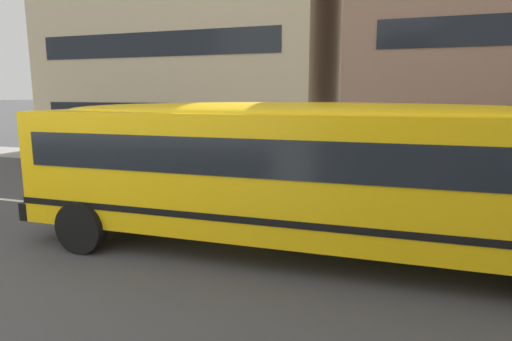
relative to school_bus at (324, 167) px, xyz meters
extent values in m
plane|color=#424244|center=(0.77, 1.33, -1.62)|extent=(400.00, 400.00, 0.00)
cube|color=gray|center=(0.77, 8.97, -1.61)|extent=(120.00, 3.00, 0.01)
cube|color=silver|center=(0.77, 1.33, -1.61)|extent=(110.00, 0.16, 0.01)
cube|color=yellow|center=(-0.24, 0.00, -0.10)|extent=(10.43, 2.55, 2.08)
cube|color=black|center=(-5.50, -0.10, -0.97)|extent=(0.23, 2.36, 0.34)
cube|color=black|center=(-0.24, 0.00, 0.27)|extent=(9.80, 2.57, 0.60)
cube|color=black|center=(-0.24, 0.00, -0.72)|extent=(10.45, 2.58, 0.11)
ellipsoid|color=yellow|center=(-0.24, 0.00, 0.93)|extent=(10.01, 2.35, 0.34)
cylinder|color=black|center=(-4.20, 1.11, -1.14)|extent=(0.95, 0.28, 0.94)
cylinder|color=black|center=(-4.16, -1.25, -1.14)|extent=(0.95, 0.28, 0.94)
cube|color=black|center=(-10.60, 6.49, -0.97)|extent=(3.94, 1.80, 0.70)
cube|color=black|center=(-10.75, 6.49, -0.30)|extent=(2.24, 1.62, 0.64)
cylinder|color=black|center=(-9.28, 7.30, -1.32)|extent=(0.60, 0.20, 0.60)
cylinder|color=black|center=(-9.33, 5.60, -1.32)|extent=(0.60, 0.20, 0.60)
cylinder|color=black|center=(-11.88, 7.37, -1.32)|extent=(0.60, 0.20, 0.60)
cylinder|color=black|center=(-11.93, 5.67, -1.32)|extent=(0.60, 0.20, 0.60)
cube|color=#C6B28E|center=(-9.82, 15.50, 4.78)|extent=(14.62, 10.07, 12.80)
cube|color=black|center=(-9.82, 10.45, 0.30)|extent=(12.28, 0.04, 1.10)
cube|color=black|center=(-9.82, 10.45, 3.50)|extent=(12.28, 0.04, 1.10)
camera|label=1|loc=(1.24, -7.30, 1.23)|focal=30.10mm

